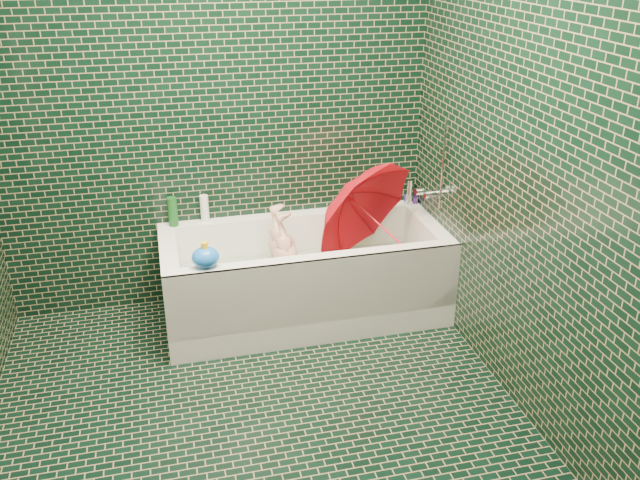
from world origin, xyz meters
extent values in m
plane|color=black|center=(0.00, 0.00, 0.00)|extent=(2.80, 2.80, 0.00)
plane|color=black|center=(0.00, 1.40, 1.25)|extent=(2.80, 0.00, 2.80)
plane|color=black|center=(0.00, -1.40, 1.25)|extent=(2.80, 0.00, 2.80)
plane|color=black|center=(1.30, 0.00, 1.25)|extent=(0.00, 2.80, 2.80)
cube|color=white|center=(0.45, 1.02, 0.07)|extent=(1.70, 0.75, 0.15)
cube|color=white|center=(0.45, 1.35, 0.35)|extent=(1.70, 0.10, 0.40)
cube|color=white|center=(0.45, 0.70, 0.35)|extent=(1.70, 0.10, 0.40)
cube|color=white|center=(1.25, 1.02, 0.35)|extent=(0.10, 0.55, 0.40)
cube|color=white|center=(-0.35, 1.02, 0.35)|extent=(0.10, 0.55, 0.40)
cube|color=white|center=(0.45, 0.66, 0.28)|extent=(1.70, 0.02, 0.55)
cube|color=#4FBD25|center=(0.45, 1.02, 0.16)|extent=(1.35, 0.47, 0.01)
cube|color=silver|center=(0.45, 1.02, 0.30)|extent=(1.48, 0.53, 0.00)
cylinder|color=silver|center=(1.28, 1.02, 0.73)|extent=(0.14, 0.05, 0.05)
cylinder|color=silver|center=(1.20, 1.08, 0.73)|extent=(0.05, 0.04, 0.04)
cylinder|color=silver|center=(1.27, 0.92, 0.95)|extent=(0.01, 0.01, 0.55)
imported|color=#DA9F88|center=(0.36, 1.05, 0.31)|extent=(0.82, 0.31, 0.30)
imported|color=red|center=(0.89, 0.95, 0.61)|extent=(0.97, 1.12, 1.01)
imported|color=white|center=(1.16, 1.36, 0.55)|extent=(0.11, 0.11, 0.22)
imported|color=#3D1C6B|center=(1.25, 1.32, 0.55)|extent=(0.09, 0.09, 0.18)
imported|color=#164D1A|center=(1.07, 1.31, 0.55)|extent=(0.14, 0.14, 0.16)
cylinder|color=#164D1A|center=(0.99, 1.37, 0.66)|extent=(0.07, 0.07, 0.21)
cylinder|color=silver|center=(1.23, 1.32, 0.64)|extent=(0.06, 0.06, 0.17)
cylinder|color=#164D1A|center=(-0.30, 1.34, 0.64)|extent=(0.07, 0.07, 0.18)
cylinder|color=white|center=(-0.10, 1.36, 0.63)|extent=(0.06, 0.06, 0.17)
ellipsoid|color=yellow|center=(0.90, 1.32, 0.58)|extent=(0.10, 0.10, 0.06)
sphere|color=yellow|center=(0.93, 1.31, 0.62)|extent=(0.04, 0.04, 0.04)
cone|color=orange|center=(0.95, 1.30, 0.62)|extent=(0.02, 0.02, 0.02)
ellipsoid|color=blue|center=(-0.16, 0.72, 0.61)|extent=(0.16, 0.14, 0.12)
cylinder|color=yellow|center=(-0.16, 0.72, 0.68)|extent=(0.04, 0.04, 0.04)
camera|label=1|loc=(-0.35, -2.58, 2.21)|focal=38.00mm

